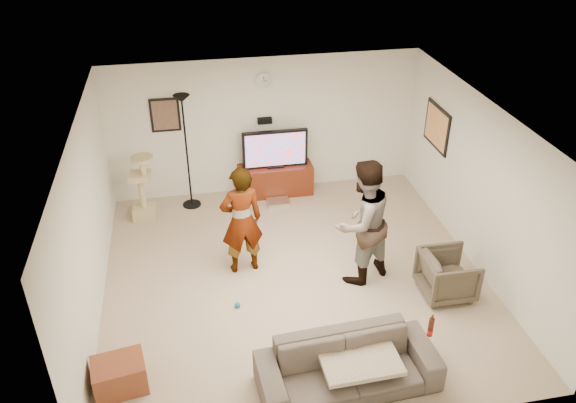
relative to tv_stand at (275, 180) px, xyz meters
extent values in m
cube|color=tan|center=(-0.15, -2.50, -0.29)|extent=(5.50, 5.50, 0.02)
cube|color=white|center=(-0.15, -2.50, 2.23)|extent=(5.50, 5.50, 0.02)
cube|color=#EBEACD|center=(-0.15, 0.25, 0.97)|extent=(5.50, 0.04, 2.50)
cube|color=#EBEACD|center=(-0.15, -5.25, 0.97)|extent=(5.50, 0.04, 2.50)
cube|color=#EBEACD|center=(-2.90, -2.50, 0.97)|extent=(0.04, 5.50, 2.50)
cube|color=#EBEACD|center=(2.60, -2.50, 0.97)|extent=(0.04, 5.50, 2.50)
cylinder|color=white|center=(-0.15, 0.22, 1.82)|extent=(0.26, 0.04, 0.26)
cube|color=black|center=(-0.15, 0.19, 1.10)|extent=(0.25, 0.10, 0.10)
cube|color=brown|center=(-1.85, 0.23, 1.32)|extent=(0.42, 0.03, 0.52)
cube|color=#DD9752|center=(2.58, -0.90, 1.22)|extent=(0.03, 0.78, 0.62)
cube|color=#4C1B0C|center=(0.00, 0.00, 0.00)|extent=(1.34, 0.45, 0.56)
cube|color=silver|center=(-0.02, -0.40, -0.24)|extent=(0.40, 0.30, 0.07)
cube|color=black|center=(0.00, 0.00, 0.63)|extent=(1.17, 0.08, 0.69)
cube|color=blue|center=(0.00, -0.04, 0.63)|extent=(1.07, 0.01, 0.61)
cylinder|color=black|center=(-1.55, -0.14, 0.75)|extent=(0.32, 0.32, 2.07)
cube|color=tan|center=(-2.36, -0.39, 0.31)|extent=(0.41, 0.41, 1.18)
imported|color=#AEAFB5|center=(-0.86, -2.16, 0.57)|extent=(0.67, 0.49, 1.71)
imported|color=#276594|center=(0.78, -2.67, 0.67)|extent=(1.14, 1.04, 1.90)
imported|color=#4D443C|center=(0.05, -4.62, 0.02)|extent=(2.13, 0.94, 0.61)
cube|color=#C3AE8F|center=(0.18, -4.62, 0.13)|extent=(0.92, 0.73, 0.06)
cylinder|color=#44190B|center=(1.01, -4.62, 0.45)|extent=(0.06, 0.06, 0.25)
imported|color=#483F32|center=(1.88, -3.28, 0.05)|extent=(0.73, 0.71, 0.66)
cube|color=brown|center=(-2.55, -4.17, -0.08)|extent=(0.66, 0.54, 0.40)
sphere|color=#0F6E9E|center=(-1.05, -3.02, -0.24)|extent=(0.08, 0.08, 0.08)
camera|label=1|loc=(-1.51, -9.12, 5.04)|focal=35.83mm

